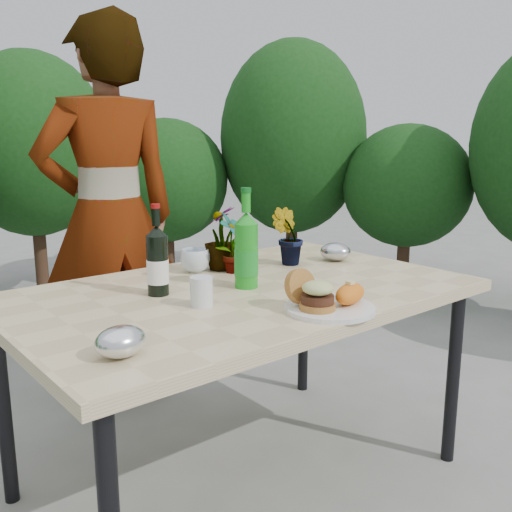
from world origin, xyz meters
TOP-DOWN VIEW (x-y plane):
  - ground at (0.00, 0.00)m, footprint 80.00×80.00m
  - patio_table at (0.00, 0.00)m, footprint 1.60×1.00m
  - shrub_hedge at (0.31, 1.65)m, footprint 6.78×5.00m
  - dinner_plate at (0.05, -0.38)m, footprint 0.28×0.28m
  - burger_stack at (-0.01, -0.36)m, footprint 0.11×0.16m
  - sweet_potato at (0.12, -0.40)m, footprint 0.17×0.12m
  - grilled_veg at (0.07, -0.29)m, footprint 0.08×0.05m
  - wine_bottle at (-0.27, 0.12)m, footprint 0.07×0.07m
  - sparkling_water at (0.02, 0.00)m, footprint 0.09×0.09m
  - plastic_cup at (-0.23, -0.09)m, footprint 0.07×0.07m
  - seedling_left at (0.11, 0.20)m, footprint 0.15×0.13m
  - seedling_mid at (0.38, 0.18)m, footprint 0.16×0.17m
  - seedling_right at (0.12, 0.28)m, footprint 0.20×0.20m
  - blue_bowl at (0.01, 0.31)m, footprint 0.13×0.13m
  - foil_packet_left at (-0.62, -0.31)m, footprint 0.14×0.12m
  - foil_packet_right at (0.59, 0.10)m, footprint 0.16×0.17m
  - person at (-0.06, 0.91)m, footprint 0.72×0.53m

SIDE VIEW (x-z plane):
  - ground at x=0.00m, z-range 0.00..0.00m
  - patio_table at x=0.00m, z-range 0.32..1.07m
  - dinner_plate at x=0.05m, z-range 0.75..0.76m
  - grilled_veg at x=0.07m, z-range 0.76..0.79m
  - foil_packet_left at x=-0.62m, z-range 0.75..0.83m
  - foil_packet_right at x=0.59m, z-range 0.75..0.83m
  - blue_bowl at x=0.01m, z-range 0.75..0.84m
  - sweet_potato at x=0.12m, z-range 0.77..0.83m
  - plastic_cup at x=-0.23m, z-range 0.75..0.84m
  - burger_stack at x=-0.01m, z-range 0.75..0.87m
  - wine_bottle at x=-0.27m, z-range 0.71..1.02m
  - seedling_mid at x=0.38m, z-range 0.75..0.99m
  - seedling_left at x=0.11m, z-range 0.75..0.99m
  - seedling_right at x=0.12m, z-range 0.75..1.00m
  - sparkling_water at x=0.02m, z-range 0.70..1.06m
  - person at x=-0.06m, z-range 0.00..1.81m
  - shrub_hedge at x=0.31m, z-range 0.06..2.13m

